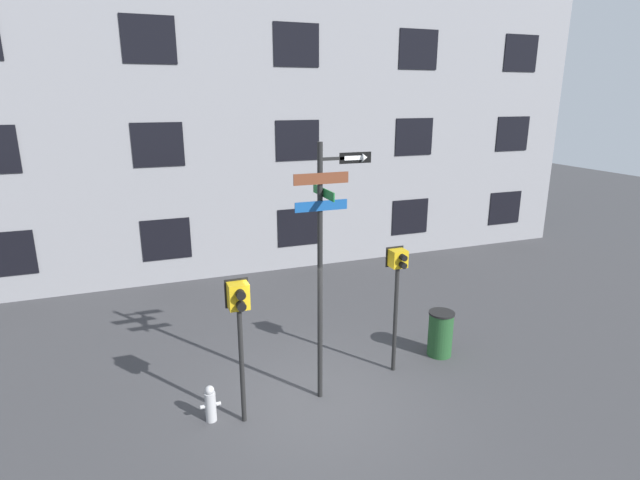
% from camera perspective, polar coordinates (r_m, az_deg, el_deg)
% --- Properties ---
extents(ground_plane, '(60.00, 60.00, 0.00)m').
position_cam_1_polar(ground_plane, '(9.37, -0.12, -18.15)').
color(ground_plane, '#38383A').
extents(building_facade, '(24.00, 0.63, 13.40)m').
position_cam_1_polar(building_facade, '(15.06, -10.89, 21.22)').
color(building_facade, gray).
rests_on(building_facade, ground_plane).
extents(street_sign_pole, '(1.36, 0.92, 4.59)m').
position_cam_1_polar(street_sign_pole, '(8.38, 0.45, -1.26)').
color(street_sign_pole, black).
rests_on(street_sign_pole, ground_plane).
extents(pedestrian_signal_left, '(0.38, 0.40, 2.50)m').
position_cam_1_polar(pedestrian_signal_left, '(8.07, -9.21, -8.23)').
color(pedestrian_signal_left, black).
rests_on(pedestrian_signal_left, ground_plane).
extents(pedestrian_signal_right, '(0.36, 0.40, 2.54)m').
position_cam_1_polar(pedestrian_signal_right, '(9.60, 8.83, -4.28)').
color(pedestrian_signal_right, black).
rests_on(pedestrian_signal_right, ground_plane).
extents(fire_hydrant, '(0.34, 0.18, 0.66)m').
position_cam_1_polar(fire_hydrant, '(8.98, -12.41, -17.82)').
color(fire_hydrant, '#A5A5A8').
rests_on(fire_hydrant, ground_plane).
extents(trash_bin, '(0.54, 0.54, 0.97)m').
position_cam_1_polar(trash_bin, '(10.94, 13.59, -10.34)').
color(trash_bin, '#1E4723').
rests_on(trash_bin, ground_plane).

